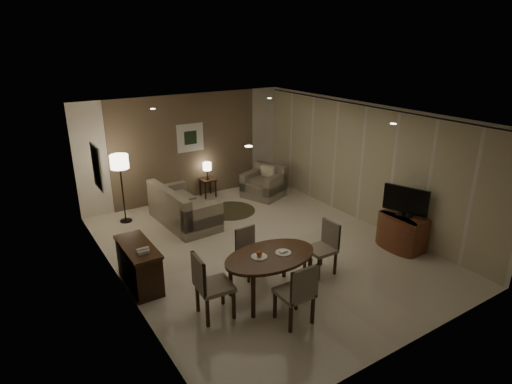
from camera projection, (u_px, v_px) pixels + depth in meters
room_shell at (251, 180)px, 8.51m from camera, size 5.50×7.00×2.70m
taupe_accent at (187, 147)px, 10.94m from camera, size 3.96×0.03×2.70m
curtain_wall at (361, 165)px, 9.56m from camera, size 0.08×6.70×2.58m
curtain_rod at (367, 106)px, 9.10m from camera, size 0.03×6.80×0.03m
art_back_frame at (190, 138)px, 10.89m from camera, size 0.72×0.03×0.72m
art_back_canvas at (190, 138)px, 10.87m from camera, size 0.34×0.01×0.34m
art_left_frame at (97, 167)px, 7.58m from camera, size 0.03×0.60×0.80m
art_left_canvas at (98, 167)px, 7.59m from camera, size 0.01×0.46×0.64m
downlight_nl at (249, 146)px, 5.60m from camera, size 0.10×0.10×0.01m
downlight_nr at (393, 124)px, 7.02m from camera, size 0.10×0.10×0.01m
downlight_fl at (153, 109)px, 8.44m from camera, size 0.10×0.10×0.01m
downlight_fr at (270, 98)px, 9.86m from camera, size 0.10×0.10×0.01m
console_desk at (139, 265)px, 7.26m from camera, size 0.48×1.20×0.75m
telephone at (143, 250)px, 6.88m from camera, size 0.20×0.14×0.09m
tv_cabinet at (402, 232)px, 8.57m from camera, size 0.48×0.90×0.70m
flat_tv at (406, 201)px, 8.33m from camera, size 0.36×0.85×0.60m
dining_table at (270, 276)px, 6.96m from camera, size 1.58×0.99×0.74m
chair_near at (294, 292)px, 6.29m from camera, size 0.50×0.50×1.01m
chair_far at (251, 254)px, 7.54m from camera, size 0.43×0.43×0.87m
chair_left at (215, 285)px, 6.41m from camera, size 0.55×0.55×1.05m
chair_right at (321, 249)px, 7.60m from camera, size 0.47×0.47×0.96m
plate_a at (259, 257)px, 6.78m from camera, size 0.26×0.26×0.02m
plate_b at (283, 253)px, 6.90m from camera, size 0.26×0.26×0.02m
fruit_apple at (259, 254)px, 6.76m from camera, size 0.09×0.09×0.09m
napkin at (283, 251)px, 6.90m from camera, size 0.12×0.08×0.03m
round_rug at (230, 211)px, 10.49m from camera, size 1.21×1.21×0.01m
sofa at (184, 205)px, 9.67m from camera, size 1.93×1.06×0.88m
armchair at (264, 182)px, 11.29m from camera, size 1.16×1.19×0.83m
side_table at (208, 188)px, 11.36m from camera, size 0.38×0.38×0.49m
table_lamp at (207, 170)px, 11.19m from camera, size 0.22×0.22×0.50m
floor_lamp at (122, 189)px, 9.63m from camera, size 0.40×0.40×1.59m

